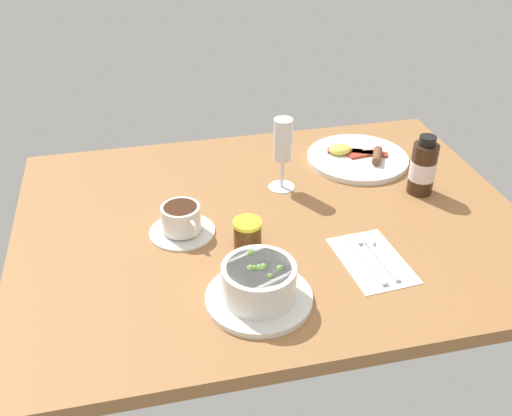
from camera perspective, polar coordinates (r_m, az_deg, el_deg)
ground_plane at (r=129.08cm, az=1.50°, el=-1.60°), size 110.00×84.00×3.00cm
porridge_bowl at (r=104.57cm, az=0.28°, el=-7.44°), size 19.45×19.45×8.48cm
cutlery_setting at (r=118.52cm, az=11.19°, el=-4.81°), size 13.43×19.51×0.90cm
coffee_cup at (r=123.14cm, az=-7.26°, el=-1.28°), size 13.90×13.90×6.42cm
wine_glass at (r=134.34cm, az=2.63°, el=6.23°), size 6.34×6.34×17.54cm
jam_jar at (r=117.96cm, az=-0.83°, el=-2.55°), size 5.90×5.90×6.21cm
sauce_bottle_brown at (r=140.12cm, az=15.94°, el=3.80°), size 5.98×5.98×14.28cm
breakfast_plate at (r=153.17cm, az=9.80°, el=4.88°), size 25.86×25.86×3.70cm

